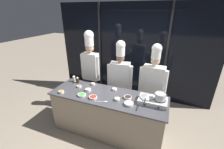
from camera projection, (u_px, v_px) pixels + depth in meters
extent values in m
plane|color=gray|center=(108.00, 130.00, 3.37)|extent=(24.00, 24.00, 0.00)
cube|color=black|center=(131.00, 53.00, 4.32)|extent=(4.56, 0.04, 2.70)
cube|color=#232326|center=(100.00, 50.00, 4.61)|extent=(0.05, 0.05, 2.70)
cube|color=#232326|center=(166.00, 57.00, 3.95)|extent=(0.05, 0.05, 2.70)
cube|color=gray|center=(108.00, 114.00, 3.20)|extent=(2.29, 0.75, 0.89)
cube|color=#47474C|center=(107.00, 96.00, 3.01)|extent=(2.36, 0.79, 0.03)
cube|color=silver|center=(153.00, 101.00, 2.73)|extent=(0.51, 0.32, 0.09)
cylinder|color=black|center=(146.00, 97.00, 2.75)|extent=(0.20, 0.20, 0.01)
cylinder|color=black|center=(145.00, 105.00, 2.63)|extent=(0.03, 0.01, 0.03)
cylinder|color=black|center=(160.00, 100.00, 2.67)|extent=(0.20, 0.20, 0.01)
cylinder|color=black|center=(158.00, 108.00, 2.55)|extent=(0.03, 0.01, 0.03)
cylinder|color=#ADAFB5|center=(147.00, 97.00, 2.75)|extent=(0.24, 0.24, 0.01)
cone|color=#ADAFB5|center=(147.00, 96.00, 2.74)|extent=(0.25, 0.25, 0.05)
cylinder|color=black|center=(145.00, 102.00, 2.55)|extent=(0.02, 0.19, 0.02)
cylinder|color=#B7BABF|center=(160.00, 97.00, 2.65)|extent=(0.18, 0.18, 0.12)
torus|color=#B7BABF|center=(161.00, 94.00, 2.62)|extent=(0.19, 0.19, 0.01)
torus|color=#B7BABF|center=(154.00, 94.00, 2.67)|extent=(0.01, 0.05, 0.05)
torus|color=#B7BABF|center=(167.00, 96.00, 2.60)|extent=(0.01, 0.05, 0.05)
cylinder|color=beige|center=(74.00, 79.00, 3.55)|extent=(0.06, 0.06, 0.13)
cone|color=white|center=(74.00, 76.00, 3.52)|extent=(0.05, 0.05, 0.04)
cylinder|color=#332319|center=(78.00, 80.00, 3.49)|extent=(0.07, 0.07, 0.12)
cone|color=white|center=(77.00, 77.00, 3.46)|extent=(0.06, 0.06, 0.04)
cylinder|color=white|center=(129.00, 104.00, 2.68)|extent=(0.17, 0.17, 0.04)
torus|color=white|center=(129.00, 103.00, 2.68)|extent=(0.17, 0.17, 0.01)
cylinder|color=silver|center=(129.00, 103.00, 2.68)|extent=(0.14, 0.14, 0.02)
cylinder|color=white|center=(79.00, 86.00, 3.30)|extent=(0.11, 0.11, 0.04)
torus|color=white|center=(79.00, 86.00, 3.30)|extent=(0.11, 0.11, 0.01)
cylinder|color=#9E896B|center=(79.00, 86.00, 3.30)|extent=(0.09, 0.09, 0.02)
cylinder|color=white|center=(61.00, 92.00, 3.08)|extent=(0.11, 0.11, 0.04)
torus|color=white|center=(61.00, 91.00, 3.07)|extent=(0.11, 0.11, 0.01)
cylinder|color=orange|center=(61.00, 91.00, 3.08)|extent=(0.09, 0.09, 0.02)
cylinder|color=white|center=(93.00, 97.00, 2.89)|extent=(0.16, 0.16, 0.03)
torus|color=white|center=(93.00, 97.00, 2.89)|extent=(0.16, 0.16, 0.01)
cylinder|color=#B22D1E|center=(93.00, 97.00, 2.89)|extent=(0.13, 0.13, 0.02)
cylinder|color=white|center=(114.00, 89.00, 3.18)|extent=(0.10, 0.10, 0.04)
torus|color=white|center=(114.00, 89.00, 3.18)|extent=(0.11, 0.11, 0.01)
cylinder|color=beige|center=(114.00, 89.00, 3.18)|extent=(0.09, 0.09, 0.02)
cylinder|color=white|center=(117.00, 99.00, 2.82)|extent=(0.11, 0.11, 0.05)
torus|color=white|center=(117.00, 98.00, 2.81)|extent=(0.11, 0.11, 0.01)
cylinder|color=#E0C689|center=(117.00, 99.00, 2.82)|extent=(0.09, 0.09, 0.03)
cylinder|color=white|center=(128.00, 97.00, 2.89)|extent=(0.15, 0.15, 0.04)
torus|color=white|center=(128.00, 97.00, 2.88)|extent=(0.15, 0.15, 0.01)
cylinder|color=#382319|center=(128.00, 97.00, 2.88)|extent=(0.12, 0.12, 0.02)
cylinder|color=white|center=(93.00, 84.00, 3.41)|extent=(0.10, 0.10, 0.04)
torus|color=white|center=(93.00, 83.00, 3.41)|extent=(0.10, 0.10, 0.01)
cylinder|color=#EAA893|center=(93.00, 84.00, 3.41)|extent=(0.08, 0.08, 0.02)
cylinder|color=white|center=(82.00, 95.00, 2.98)|extent=(0.16, 0.16, 0.03)
torus|color=white|center=(82.00, 94.00, 2.97)|extent=(0.17, 0.17, 0.01)
cylinder|color=#4C9E47|center=(82.00, 95.00, 2.98)|extent=(0.13, 0.13, 0.02)
cylinder|color=white|center=(88.00, 90.00, 3.14)|extent=(0.12, 0.12, 0.05)
torus|color=white|center=(88.00, 89.00, 3.13)|extent=(0.12, 0.12, 0.01)
cylinder|color=silver|center=(88.00, 90.00, 3.14)|extent=(0.10, 0.10, 0.03)
cube|color=#B2B5BA|center=(99.00, 102.00, 2.78)|extent=(0.16, 0.07, 0.01)
ellipsoid|color=#B2B5BA|center=(106.00, 102.00, 2.78)|extent=(0.09, 0.07, 0.02)
cylinder|color=#232326|center=(96.00, 94.00, 4.02)|extent=(0.10, 0.10, 0.84)
cylinder|color=#232326|center=(89.00, 92.00, 4.10)|extent=(0.10, 0.10, 0.84)
cube|color=white|center=(91.00, 66.00, 3.76)|extent=(0.39, 0.21, 0.68)
cylinder|color=white|center=(98.00, 69.00, 3.66)|extent=(0.08, 0.08, 0.63)
cylinder|color=white|center=(83.00, 66.00, 3.81)|extent=(0.08, 0.08, 0.63)
sphere|color=tan|center=(90.00, 48.00, 3.57)|extent=(0.20, 0.20, 0.20)
cylinder|color=white|center=(89.00, 41.00, 3.50)|extent=(0.21, 0.21, 0.25)
sphere|color=white|center=(89.00, 35.00, 3.45)|extent=(0.23, 0.23, 0.23)
cylinder|color=#2D3856|center=(124.00, 101.00, 3.76)|extent=(0.12, 0.12, 0.77)
cylinder|color=#2D3856|center=(115.00, 100.00, 3.80)|extent=(0.12, 0.12, 0.77)
cube|color=white|center=(120.00, 75.00, 3.50)|extent=(0.48, 0.30, 0.62)
cylinder|color=white|center=(131.00, 78.00, 3.43)|extent=(0.09, 0.09, 0.57)
cylinder|color=white|center=(109.00, 76.00, 3.53)|extent=(0.09, 0.09, 0.57)
sphere|color=brown|center=(120.00, 58.00, 3.34)|extent=(0.18, 0.18, 0.18)
cylinder|color=white|center=(121.00, 51.00, 3.27)|extent=(0.19, 0.19, 0.24)
sphere|color=white|center=(121.00, 45.00, 3.22)|extent=(0.21, 0.21, 0.21)
cylinder|color=#4C4C51|center=(155.00, 108.00, 3.51)|extent=(0.12, 0.12, 0.77)
cylinder|color=#4C4C51|center=(145.00, 105.00, 3.61)|extent=(0.12, 0.12, 0.77)
cube|color=white|center=(153.00, 80.00, 3.28)|extent=(0.48, 0.27, 0.62)
cylinder|color=white|center=(165.00, 83.00, 3.16)|extent=(0.09, 0.09, 0.57)
cylinder|color=white|center=(141.00, 79.00, 3.36)|extent=(0.09, 0.09, 0.57)
sphere|color=beige|center=(155.00, 61.00, 3.11)|extent=(0.18, 0.18, 0.18)
cylinder|color=white|center=(156.00, 54.00, 3.05)|extent=(0.19, 0.19, 0.21)
sphere|color=white|center=(157.00, 49.00, 3.01)|extent=(0.21, 0.21, 0.21)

